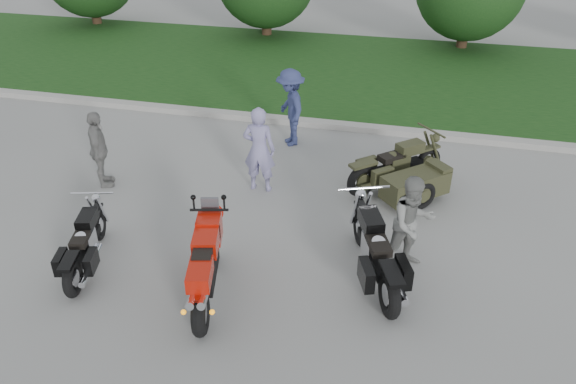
% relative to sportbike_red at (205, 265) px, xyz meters
% --- Properties ---
extents(ground, '(80.00, 80.00, 0.00)m').
position_rel_sportbike_red_xyz_m(ground, '(-0.03, 0.64, -0.61)').
color(ground, '#9E9E99').
rests_on(ground, ground).
extents(curb, '(60.00, 0.30, 0.15)m').
position_rel_sportbike_red_xyz_m(curb, '(-0.03, 6.64, -0.53)').
color(curb, '#A4A29B').
rests_on(curb, ground).
extents(grass_strip, '(60.00, 8.00, 0.14)m').
position_rel_sportbike_red_xyz_m(grass_strip, '(-0.03, 10.79, -0.54)').
color(grass_strip, '#27521C').
rests_on(grass_strip, ground).
extents(sportbike_red, '(0.75, 2.16, 1.04)m').
position_rel_sportbike_red_xyz_m(sportbike_red, '(0.00, 0.00, 0.00)').
color(sportbike_red, black).
rests_on(sportbike_red, ground).
extents(cruiser_left, '(0.72, 2.01, 0.79)m').
position_rel_sportbike_red_xyz_m(cruiser_left, '(-2.15, 0.22, -0.21)').
color(cruiser_left, black).
rests_on(cruiser_left, ground).
extents(cruiser_right, '(1.06, 2.36, 0.95)m').
position_rel_sportbike_red_xyz_m(cruiser_right, '(2.40, 1.01, -0.12)').
color(cruiser_right, black).
rests_on(cruiser_right, ground).
extents(cruiser_sidecar, '(1.99, 2.05, 0.89)m').
position_rel_sportbike_red_xyz_m(cruiser_sidecar, '(2.68, 3.73, -0.19)').
color(cruiser_sidecar, black).
rests_on(cruiser_sidecar, ground).
extents(person_stripe, '(0.65, 0.43, 1.75)m').
position_rel_sportbike_red_xyz_m(person_stripe, '(-0.15, 3.33, 0.27)').
color(person_stripe, '#938DC0').
rests_on(person_stripe, ground).
extents(person_grey, '(0.99, 0.95, 1.61)m').
position_rel_sportbike_red_xyz_m(person_grey, '(2.87, 1.52, 0.20)').
color(person_grey, gray).
rests_on(person_grey, ground).
extents(person_denim, '(1.13, 1.33, 1.78)m').
position_rel_sportbike_red_xyz_m(person_denim, '(-0.05, 5.52, 0.28)').
color(person_denim, navy).
rests_on(person_denim, ground).
extents(person_back, '(0.75, 1.00, 1.58)m').
position_rel_sportbike_red_xyz_m(person_back, '(-3.27, 2.73, 0.18)').
color(person_back, gray).
rests_on(person_back, ground).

